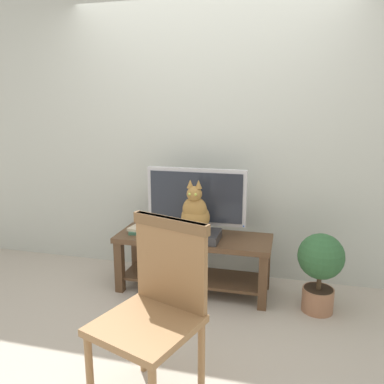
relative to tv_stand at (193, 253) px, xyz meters
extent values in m
plane|color=#ADA393|center=(0.02, -0.64, -0.34)|extent=(12.00, 12.00, 0.00)
cube|color=#B7BCB2|center=(0.02, 0.48, 1.06)|extent=(7.00, 0.12, 2.80)
cube|color=#513823|center=(0.00, 0.00, 0.13)|extent=(1.32, 0.47, 0.04)
cube|color=#513823|center=(-0.61, -0.19, -0.12)|extent=(0.07, 0.07, 0.45)
cube|color=#513823|center=(0.61, -0.19, -0.12)|extent=(0.07, 0.07, 0.45)
cube|color=#513823|center=(-0.61, 0.19, -0.12)|extent=(0.07, 0.07, 0.45)
cube|color=#513823|center=(0.61, 0.19, -0.12)|extent=(0.07, 0.07, 0.45)
cube|color=#513823|center=(0.00, 0.00, -0.22)|extent=(1.22, 0.39, 0.02)
cube|color=#B7B7BC|center=(0.00, 0.10, 0.17)|extent=(0.36, 0.20, 0.03)
cube|color=#B7B7BC|center=(0.00, 0.10, 0.21)|extent=(0.06, 0.04, 0.05)
cube|color=#B7B7BC|center=(0.00, 0.10, 0.48)|extent=(0.87, 0.05, 0.49)
cube|color=#232833|center=(0.00, 0.07, 0.48)|extent=(0.81, 0.01, 0.43)
sphere|color=#2672F2|center=(0.42, 0.07, 0.25)|extent=(0.01, 0.01, 0.01)
cube|color=#2D2D30|center=(0.04, -0.08, 0.19)|extent=(0.40, 0.27, 0.07)
cube|color=black|center=(0.04, -0.22, 0.19)|extent=(0.24, 0.01, 0.04)
ellipsoid|color=olive|center=(0.04, -0.08, 0.34)|extent=(0.24, 0.23, 0.24)
ellipsoid|color=olive|center=(0.04, -0.11, 0.42)|extent=(0.20, 0.15, 0.21)
sphere|color=olive|center=(0.04, -0.12, 0.55)|extent=(0.12, 0.12, 0.12)
cone|color=olive|center=(0.00, -0.12, 0.63)|extent=(0.06, 0.06, 0.07)
cone|color=olive|center=(0.07, -0.12, 0.63)|extent=(0.06, 0.06, 0.07)
sphere|color=#B2C64C|center=(0.01, -0.18, 0.56)|extent=(0.02, 0.02, 0.02)
sphere|color=#B2C64C|center=(0.06, -0.18, 0.56)|extent=(0.02, 0.02, 0.02)
cylinder|color=olive|center=(0.11, -0.16, 0.25)|extent=(0.08, 0.19, 0.04)
cylinder|color=olive|center=(-0.17, -1.49, -0.11)|extent=(0.04, 0.04, 0.46)
cylinder|color=olive|center=(-0.04, -1.10, -0.11)|extent=(0.04, 0.04, 0.46)
cylinder|color=olive|center=(0.36, -1.24, -0.11)|extent=(0.04, 0.04, 0.46)
cube|color=olive|center=(0.09, -1.37, 0.14)|extent=(0.61, 0.61, 0.04)
cube|color=olive|center=(0.16, -1.16, 0.41)|extent=(0.44, 0.18, 0.50)
cube|color=brown|center=(0.16, -1.16, 0.63)|extent=(0.46, 0.20, 0.06)
cube|color=#38664C|center=(-0.47, -0.03, 0.17)|extent=(0.22, 0.19, 0.03)
cube|color=beige|center=(-0.48, -0.04, 0.19)|extent=(0.18, 0.16, 0.03)
cylinder|color=#9E6B4C|center=(1.04, -0.10, -0.25)|extent=(0.24, 0.24, 0.19)
cylinder|color=#332319|center=(1.04, -0.10, -0.17)|extent=(0.22, 0.22, 0.02)
cylinder|color=#4C3823|center=(1.04, -0.10, -0.09)|extent=(0.04, 0.04, 0.13)
sphere|color=#2D5B33|center=(1.04, -0.10, 0.11)|extent=(0.35, 0.35, 0.35)
camera|label=1|loc=(0.76, -3.03, 1.25)|focal=35.97mm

